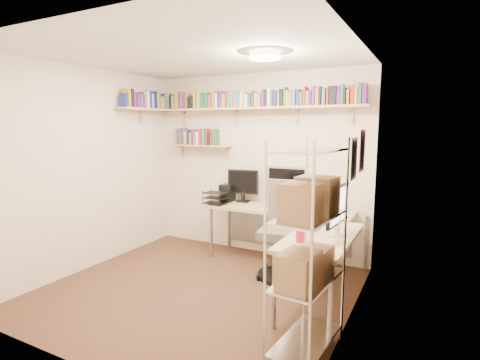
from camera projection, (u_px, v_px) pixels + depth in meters
name	position (u px, v px, depth m)	size (l,w,h in m)	color
ground	(197.00, 290.00, 4.11)	(3.20, 3.20, 0.00)	#47291E
room_shell	(195.00, 149.00, 3.88)	(3.24, 3.04, 2.52)	beige
wall_shelves	(223.00, 108.00, 5.14)	(3.12, 1.09, 0.80)	tan
corner_desk	(279.00, 213.00, 4.59)	(2.12, 1.90, 1.27)	tan
office_chair	(284.00, 237.00, 4.44)	(0.60, 0.61, 1.14)	black
wire_rack	(308.00, 234.00, 2.78)	(0.42, 0.76, 1.70)	silver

